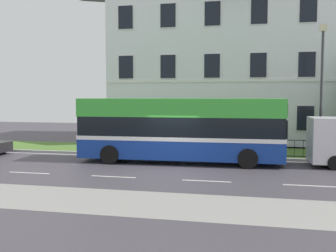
% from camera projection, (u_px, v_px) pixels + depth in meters
% --- Properties ---
extents(ground_plane, '(60.00, 56.00, 0.18)m').
position_uv_depth(ground_plane, '(171.00, 168.00, 18.85)').
color(ground_plane, '#433E45').
extents(georgian_townhouse, '(18.44, 8.87, 12.59)m').
position_uv_depth(georgian_townhouse, '(238.00, 57.00, 30.06)').
color(georgian_townhouse, white).
rests_on(georgian_townhouse, ground_plane).
extents(iron_verge_railing, '(12.34, 0.04, 0.97)m').
position_uv_depth(iron_verge_railing, '(230.00, 147.00, 21.82)').
color(iron_verge_railing, black).
rests_on(iron_verge_railing, ground_plane).
extents(single_decker_bus, '(10.51, 2.76, 3.32)m').
position_uv_depth(single_decker_bus, '(180.00, 129.00, 20.24)').
color(single_decker_bus, navy).
rests_on(single_decker_bus, ground_plane).
extents(street_lamp_post, '(0.36, 0.24, 7.16)m').
position_uv_depth(street_lamp_post, '(322.00, 82.00, 21.23)').
color(street_lamp_post, '#333338').
rests_on(street_lamp_post, ground_plane).
extents(litter_bin, '(0.52, 0.52, 1.17)m').
position_uv_depth(litter_bin, '(266.00, 145.00, 21.79)').
color(litter_bin, black).
rests_on(litter_bin, ground_plane).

